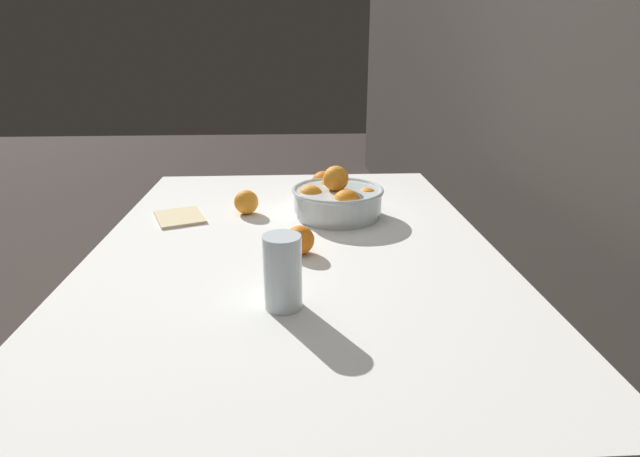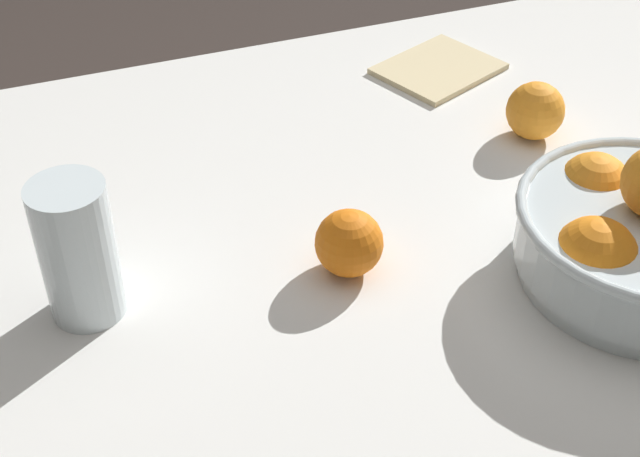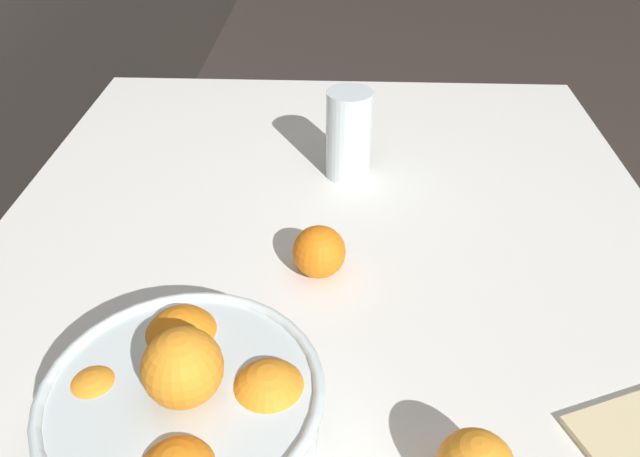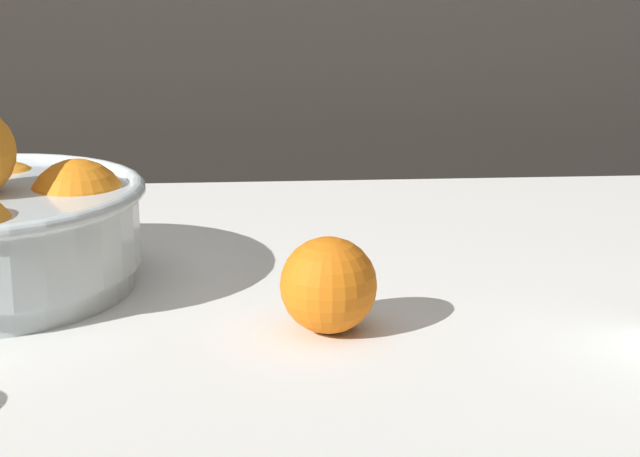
# 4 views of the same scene
# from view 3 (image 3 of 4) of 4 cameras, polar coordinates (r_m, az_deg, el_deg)

# --- Properties ---
(dining_table) EXTENTS (1.44, 1.01, 0.74)m
(dining_table) POSITION_cam_3_polar(r_m,az_deg,el_deg) (0.85, 0.63, -10.05)
(dining_table) COLOR white
(dining_table) RESTS_ON ground_plane
(fruit_bowl) EXTENTS (0.27, 0.27, 0.15)m
(fruit_bowl) POSITION_cam_3_polar(r_m,az_deg,el_deg) (0.64, -12.05, -15.82)
(fruit_bowl) COLOR silver
(fruit_bowl) RESTS_ON dining_table
(juice_glass) EXTENTS (0.07, 0.07, 0.15)m
(juice_glass) POSITION_cam_3_polar(r_m,az_deg,el_deg) (1.03, 2.62, 8.31)
(juice_glass) COLOR #F4A314
(juice_glass) RESTS_ON dining_table
(orange_loose_near_bowl) EXTENTS (0.07, 0.07, 0.07)m
(orange_loose_near_bowl) POSITION_cam_3_polar(r_m,az_deg,el_deg) (0.83, -0.08, -2.14)
(orange_loose_near_bowl) COLOR orange
(orange_loose_near_bowl) RESTS_ON dining_table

